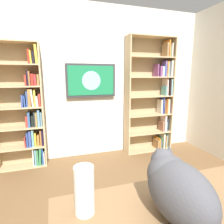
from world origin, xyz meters
name	(u,v)px	position (x,y,z in m)	size (l,w,h in m)	color
wall_back	(88,83)	(0.00, -2.23, 1.35)	(4.52, 0.06, 2.70)	silver
bookshelf_left	(154,97)	(-1.26, -2.06, 1.07)	(0.93, 0.28, 2.18)	tan
bookshelf_right	(25,110)	(1.05, -2.06, 0.93)	(0.75, 0.28, 1.98)	tan
wall_mounted_tv	(91,81)	(-0.04, -2.15, 1.39)	(0.87, 0.07, 0.58)	#333338
desk	(196,222)	(-0.14, 0.40, 0.63)	(1.66, 0.64, 0.73)	olive
cat	(175,186)	(0.03, 0.40, 0.91)	(0.28, 0.59, 0.35)	#4C4C51
paper_towel_roll	(84,190)	(0.49, 0.24, 0.87)	(0.11, 0.11, 0.28)	white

